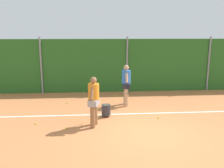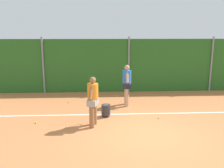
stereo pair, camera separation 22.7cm
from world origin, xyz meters
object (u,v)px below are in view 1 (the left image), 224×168
at_px(tennis_ball_1, 116,96).
at_px(player_foreground_near, 94,99).
at_px(ball_hopper, 106,110).
at_px(tennis_ball_4, 67,103).
at_px(tennis_ball_5, 36,123).
at_px(player_midcourt, 126,83).
at_px(tennis_ball_0, 159,117).
at_px(tennis_ball_6, 67,128).

bearing_deg(tennis_ball_1, player_foreground_near, -106.01).
relative_size(player_foreground_near, ball_hopper, 3.55).
bearing_deg(tennis_ball_4, tennis_ball_1, 23.34).
xyz_separation_m(tennis_ball_4, tennis_ball_5, (-0.87, -2.65, 0.00)).
relative_size(player_foreground_near, player_midcourt, 0.96).
distance_m(tennis_ball_0, tennis_ball_4, 4.53).
bearing_deg(tennis_ball_1, player_midcourt, -77.84).
height_order(tennis_ball_0, tennis_ball_5, same).
distance_m(tennis_ball_4, tennis_ball_6, 3.21).
relative_size(player_foreground_near, tennis_ball_0, 27.59).
xyz_separation_m(player_midcourt, tennis_ball_5, (-3.65, -2.14, -1.03)).
height_order(player_foreground_near, tennis_ball_5, player_foreground_near).
relative_size(ball_hopper, tennis_ball_4, 7.78).
distance_m(ball_hopper, tennis_ball_5, 2.73).
height_order(player_foreground_near, ball_hopper, player_foreground_near).
bearing_deg(tennis_ball_1, tennis_ball_5, -131.88).
bearing_deg(player_midcourt, tennis_ball_1, -165.79).
height_order(tennis_ball_4, tennis_ball_6, same).
bearing_deg(tennis_ball_5, tennis_ball_6, -24.75).
distance_m(tennis_ball_1, tennis_ball_5, 4.97).
bearing_deg(ball_hopper, tennis_ball_5, -166.75).
relative_size(tennis_ball_1, tennis_ball_5, 1.00).
height_order(player_midcourt, tennis_ball_0, player_midcourt).
bearing_deg(tennis_ball_5, player_foreground_near, -8.69).
height_order(tennis_ball_0, tennis_ball_6, same).
relative_size(player_foreground_near, tennis_ball_5, 27.59).
relative_size(player_midcourt, tennis_ball_4, 28.69).
distance_m(tennis_ball_0, tennis_ball_6, 3.63).
distance_m(player_foreground_near, tennis_ball_1, 4.31).
relative_size(tennis_ball_4, tennis_ball_5, 1.00).
bearing_deg(player_foreground_near, player_midcourt, -16.43).
relative_size(player_foreground_near, tennis_ball_1, 27.59).
xyz_separation_m(ball_hopper, tennis_ball_1, (0.67, 3.08, -0.26)).
distance_m(player_midcourt, tennis_ball_0, 2.39).
bearing_deg(player_foreground_near, tennis_ball_6, 117.40).
bearing_deg(player_foreground_near, tennis_ball_4, 38.11).
bearing_deg(player_midcourt, tennis_ball_6, -40.45).
relative_size(player_midcourt, ball_hopper, 3.69).
distance_m(player_midcourt, tennis_ball_5, 4.36).
distance_m(tennis_ball_4, tennis_ball_5, 2.79).
xyz_separation_m(player_foreground_near, player_midcourt, (1.49, 2.47, 0.04)).
bearing_deg(player_midcourt, tennis_ball_5, -57.60).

